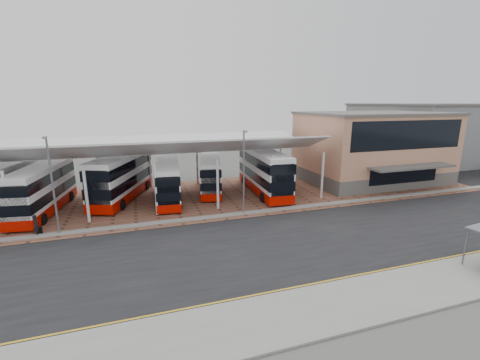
{
  "coord_description": "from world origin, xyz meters",
  "views": [
    {
      "loc": [
        -7.52,
        -21.65,
        10.65
      ],
      "look_at": [
        1.71,
        6.54,
        3.35
      ],
      "focal_mm": 24.0,
      "sensor_mm": 36.0,
      "label": 1
    }
  ],
  "objects_px": {
    "bus_1": "(42,190)",
    "bus_2": "(122,177)",
    "terminal": "(372,147)",
    "pedestrian": "(36,225)",
    "bus_4": "(211,174)",
    "bus_5": "(264,172)",
    "bus_3": "(168,182)",
    "bus_0": "(3,189)"
  },
  "relations": [
    {
      "from": "bus_3",
      "to": "pedestrian",
      "type": "xyz_separation_m",
      "value": [
        -11.2,
        -6.52,
        -1.21
      ]
    },
    {
      "from": "bus_1",
      "to": "bus_5",
      "type": "xyz_separation_m",
      "value": [
        23.14,
        0.02,
        0.22
      ]
    },
    {
      "from": "bus_0",
      "to": "bus_4",
      "type": "xyz_separation_m",
      "value": [
        20.94,
        0.89,
        -0.25
      ]
    },
    {
      "from": "bus_0",
      "to": "bus_5",
      "type": "height_order",
      "value": "bus_5"
    },
    {
      "from": "terminal",
      "to": "bus_5",
      "type": "relative_size",
      "value": 1.5
    },
    {
      "from": "terminal",
      "to": "pedestrian",
      "type": "distance_m",
      "value": 39.51
    },
    {
      "from": "bus_1",
      "to": "bus_3",
      "type": "distance_m",
      "value": 12.03
    },
    {
      "from": "terminal",
      "to": "bus_1",
      "type": "distance_m",
      "value": 39.53
    },
    {
      "from": "bus_0",
      "to": "bus_2",
      "type": "relative_size",
      "value": 0.93
    },
    {
      "from": "pedestrian",
      "to": "bus_3",
      "type": "bearing_deg",
      "value": -84.13
    },
    {
      "from": "terminal",
      "to": "bus_2",
      "type": "height_order",
      "value": "terminal"
    },
    {
      "from": "terminal",
      "to": "bus_0",
      "type": "height_order",
      "value": "terminal"
    },
    {
      "from": "bus_1",
      "to": "bus_2",
      "type": "distance_m",
      "value": 7.65
    },
    {
      "from": "bus_0",
      "to": "bus_2",
      "type": "distance_m",
      "value": 10.99
    },
    {
      "from": "terminal",
      "to": "bus_5",
      "type": "distance_m",
      "value": 16.48
    },
    {
      "from": "bus_0",
      "to": "bus_3",
      "type": "xyz_separation_m",
      "value": [
        15.72,
        -1.31,
        -0.21
      ]
    },
    {
      "from": "terminal",
      "to": "bus_3",
      "type": "bearing_deg",
      "value": -178.03
    },
    {
      "from": "bus_0",
      "to": "pedestrian",
      "type": "relative_size",
      "value": 6.55
    },
    {
      "from": "terminal",
      "to": "pedestrian",
      "type": "height_order",
      "value": "terminal"
    },
    {
      "from": "bus_4",
      "to": "bus_5",
      "type": "distance_m",
      "value": 6.39
    },
    {
      "from": "bus_0",
      "to": "bus_3",
      "type": "distance_m",
      "value": 15.77
    },
    {
      "from": "bus_3",
      "to": "bus_4",
      "type": "height_order",
      "value": "bus_3"
    },
    {
      "from": "bus_3",
      "to": "bus_0",
      "type": "bearing_deg",
      "value": -179.05
    },
    {
      "from": "terminal",
      "to": "bus_0",
      "type": "xyz_separation_m",
      "value": [
        -43.13,
        0.37,
        -2.31
      ]
    },
    {
      "from": "bus_2",
      "to": "bus_4",
      "type": "xyz_separation_m",
      "value": [
        9.98,
        0.06,
        -0.43
      ]
    },
    {
      "from": "terminal",
      "to": "bus_1",
      "type": "bearing_deg",
      "value": -178.26
    },
    {
      "from": "bus_3",
      "to": "bus_2",
      "type": "bearing_deg",
      "value": 161.45
    },
    {
      "from": "bus_5",
      "to": "pedestrian",
      "type": "bearing_deg",
      "value": -160.71
    },
    {
      "from": "bus_0",
      "to": "bus_2",
      "type": "bearing_deg",
      "value": 15.41
    },
    {
      "from": "bus_2",
      "to": "bus_4",
      "type": "bearing_deg",
      "value": 20.89
    },
    {
      "from": "bus_5",
      "to": "bus_0",
      "type": "bearing_deg",
      "value": -179.74
    },
    {
      "from": "bus_0",
      "to": "pedestrian",
      "type": "height_order",
      "value": "bus_0"
    },
    {
      "from": "bus_5",
      "to": "bus_2",
      "type": "bearing_deg",
      "value": 175.03
    },
    {
      "from": "bus_0",
      "to": "bus_1",
      "type": "height_order",
      "value": "bus_0"
    },
    {
      "from": "bus_2",
      "to": "bus_3",
      "type": "bearing_deg",
      "value": -3.69
    },
    {
      "from": "bus_5",
      "to": "pedestrian",
      "type": "distance_m",
      "value": 23.24
    },
    {
      "from": "bus_1",
      "to": "bus_2",
      "type": "height_order",
      "value": "bus_2"
    },
    {
      "from": "bus_2",
      "to": "bus_5",
      "type": "relative_size",
      "value": 1.0
    },
    {
      "from": "terminal",
      "to": "pedestrian",
      "type": "xyz_separation_m",
      "value": [
        -38.62,
        -7.46,
        -3.73
      ]
    },
    {
      "from": "bus_1",
      "to": "bus_3",
      "type": "bearing_deg",
      "value": 10.03
    },
    {
      "from": "bus_3",
      "to": "bus_4",
      "type": "bearing_deg",
      "value": 28.61
    },
    {
      "from": "bus_5",
      "to": "pedestrian",
      "type": "xyz_separation_m",
      "value": [
        -22.32,
        -6.29,
        -1.61
      ]
    }
  ]
}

